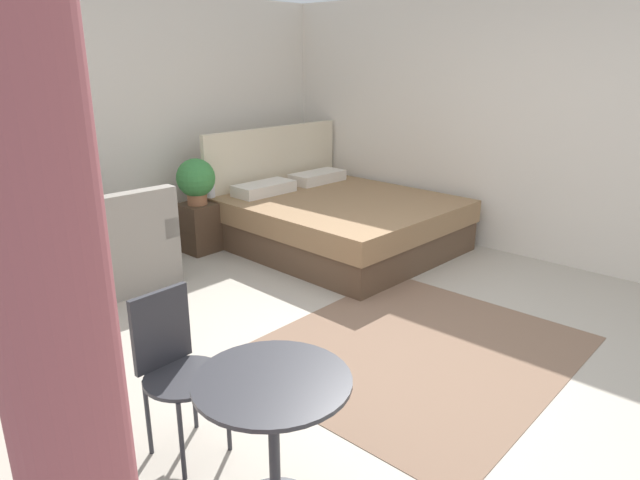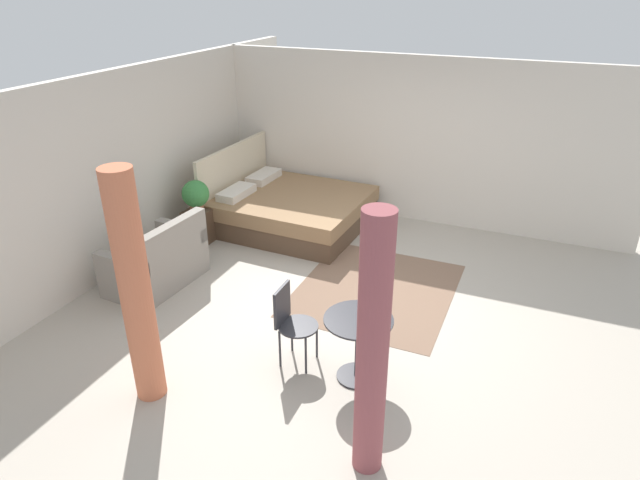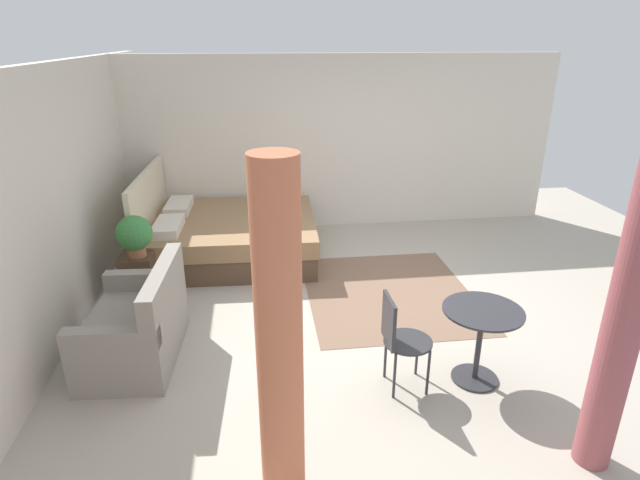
# 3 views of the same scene
# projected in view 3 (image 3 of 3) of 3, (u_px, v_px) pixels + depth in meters

# --- Properties ---
(ground_plane) EXTENTS (8.40, 9.56, 0.02)m
(ground_plane) POSITION_uv_depth(u_px,v_px,m) (381.00, 304.00, 5.84)
(ground_plane) COLOR #B2A899
(wall_back) EXTENTS (8.40, 0.12, 2.59)m
(wall_back) POSITION_uv_depth(u_px,v_px,m) (54.00, 205.00, 4.97)
(wall_back) COLOR silver
(wall_back) RESTS_ON ground
(wall_right) EXTENTS (0.12, 6.56, 2.59)m
(wall_right) POSITION_uv_depth(u_px,v_px,m) (343.00, 143.00, 7.84)
(wall_right) COLOR silver
(wall_right) RESTS_ON ground
(area_rug) EXTENTS (2.17, 1.89, 0.01)m
(area_rug) POSITION_uv_depth(u_px,v_px,m) (389.00, 293.00, 6.06)
(area_rug) COLOR #7F604C
(area_rug) RESTS_ON ground
(bed) EXTENTS (2.02, 2.26, 1.20)m
(bed) POSITION_uv_depth(u_px,v_px,m) (228.00, 235.00, 6.99)
(bed) COLOR brown
(bed) RESTS_ON ground
(couch) EXTENTS (1.28, 0.85, 0.90)m
(couch) POSITION_uv_depth(u_px,v_px,m) (138.00, 328.00, 4.76)
(couch) COLOR gray
(couch) RESTS_ON ground
(nightstand) EXTENTS (0.52, 0.36, 0.51)m
(nightstand) POSITION_uv_depth(u_px,v_px,m) (140.00, 273.00, 5.97)
(nightstand) COLOR #473323
(nightstand) RESTS_ON ground
(potted_plant) EXTENTS (0.39, 0.39, 0.47)m
(potted_plant) POSITION_uv_depth(u_px,v_px,m) (134.00, 234.00, 5.69)
(potted_plant) COLOR #935B3D
(potted_plant) RESTS_ON nightstand
(vase) EXTENTS (0.11, 0.11, 0.22)m
(vase) POSITION_uv_depth(u_px,v_px,m) (134.00, 240.00, 5.94)
(vase) COLOR silver
(vase) RESTS_ON nightstand
(balcony_table) EXTENTS (0.67, 0.67, 0.69)m
(balcony_table) POSITION_uv_depth(u_px,v_px,m) (481.00, 331.00, 4.37)
(balcony_table) COLOR #2D2D33
(balcony_table) RESTS_ON ground
(cafe_chair_near_window) EXTENTS (0.42, 0.42, 0.86)m
(cafe_chair_near_window) POSITION_uv_depth(u_px,v_px,m) (399.00, 335.00, 4.26)
(cafe_chair_near_window) COLOR #2D2D33
(cafe_chair_near_window) RESTS_ON ground
(curtain_left) EXTENTS (0.24, 0.24, 2.27)m
(curtain_left) POSITION_uv_depth(u_px,v_px,m) (624.00, 321.00, 3.27)
(curtain_left) COLOR #994C51
(curtain_left) RESTS_ON ground
(curtain_right) EXTENTS (0.28, 0.28, 2.27)m
(curtain_right) POSITION_uv_depth(u_px,v_px,m) (279.00, 345.00, 3.01)
(curtain_right) COLOR #D1704C
(curtain_right) RESTS_ON ground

